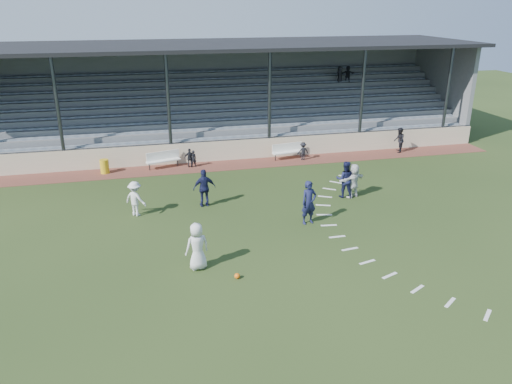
{
  "coord_description": "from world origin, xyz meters",
  "views": [
    {
      "loc": [
        -4.68,
        -17.24,
        9.07
      ],
      "look_at": [
        0.0,
        2.5,
        1.3
      ],
      "focal_mm": 35.0,
      "sensor_mm": 36.0,
      "label": 1
    }
  ],
  "objects_px": {
    "player_white_lead": "(197,246)",
    "official": "(399,140)",
    "bench_right": "(288,150)",
    "player_navy_lead": "(309,203)",
    "bench_left": "(163,158)",
    "trash_bin": "(105,166)",
    "football": "(237,276)"
  },
  "relations": [
    {
      "from": "player_white_lead",
      "to": "official",
      "type": "distance_m",
      "value": 18.64
    },
    {
      "from": "bench_right",
      "to": "trash_bin",
      "type": "bearing_deg",
      "value": 172.18
    },
    {
      "from": "player_navy_lead",
      "to": "official",
      "type": "height_order",
      "value": "player_navy_lead"
    },
    {
      "from": "bench_right",
      "to": "official",
      "type": "distance_m",
      "value": 7.33
    },
    {
      "from": "bench_right",
      "to": "football",
      "type": "relative_size",
      "value": 10.24
    },
    {
      "from": "bench_left",
      "to": "official",
      "type": "bearing_deg",
      "value": -17.38
    },
    {
      "from": "football",
      "to": "player_navy_lead",
      "type": "xyz_separation_m",
      "value": [
        3.94,
        3.87,
        0.87
      ]
    },
    {
      "from": "bench_right",
      "to": "player_navy_lead",
      "type": "height_order",
      "value": "player_navy_lead"
    },
    {
      "from": "bench_right",
      "to": "player_white_lead",
      "type": "height_order",
      "value": "player_white_lead"
    },
    {
      "from": "football",
      "to": "player_navy_lead",
      "type": "distance_m",
      "value": 5.59
    },
    {
      "from": "trash_bin",
      "to": "player_white_lead",
      "type": "relative_size",
      "value": 0.44
    },
    {
      "from": "bench_left",
      "to": "official",
      "type": "xyz_separation_m",
      "value": [
        14.84,
        -0.28,
        0.23
      ]
    },
    {
      "from": "player_white_lead",
      "to": "player_navy_lead",
      "type": "xyz_separation_m",
      "value": [
        5.18,
        2.83,
        0.08
      ]
    },
    {
      "from": "player_white_lead",
      "to": "player_navy_lead",
      "type": "height_order",
      "value": "player_navy_lead"
    },
    {
      "from": "bench_right",
      "to": "official",
      "type": "xyz_separation_m",
      "value": [
        7.32,
        -0.29,
        0.23
      ]
    },
    {
      "from": "bench_right",
      "to": "football",
      "type": "height_order",
      "value": "bench_right"
    },
    {
      "from": "player_white_lead",
      "to": "player_navy_lead",
      "type": "bearing_deg",
      "value": -166.41
    },
    {
      "from": "official",
      "to": "player_white_lead",
      "type": "bearing_deg",
      "value": -26.8
    },
    {
      "from": "bench_left",
      "to": "trash_bin",
      "type": "relative_size",
      "value": 2.59
    },
    {
      "from": "trash_bin",
      "to": "official",
      "type": "xyz_separation_m",
      "value": [
        18.12,
        0.0,
        0.4
      ]
    },
    {
      "from": "trash_bin",
      "to": "official",
      "type": "bearing_deg",
      "value": 0.01
    },
    {
      "from": "bench_left",
      "to": "football",
      "type": "relative_size",
      "value": 10.2
    },
    {
      "from": "bench_left",
      "to": "trash_bin",
      "type": "height_order",
      "value": "bench_left"
    },
    {
      "from": "bench_left",
      "to": "football",
      "type": "distance_m",
      "value": 13.34
    },
    {
      "from": "player_navy_lead",
      "to": "player_white_lead",
      "type": "bearing_deg",
      "value": -162.98
    },
    {
      "from": "bench_left",
      "to": "football",
      "type": "xyz_separation_m",
      "value": [
        1.73,
        -13.21,
        -0.48
      ]
    },
    {
      "from": "player_white_lead",
      "to": "official",
      "type": "xyz_separation_m",
      "value": [
        14.36,
        11.89,
        -0.07
      ]
    },
    {
      "from": "bench_right",
      "to": "trash_bin",
      "type": "relative_size",
      "value": 2.6
    },
    {
      "from": "bench_left",
      "to": "player_white_lead",
      "type": "xyz_separation_m",
      "value": [
        0.49,
        -12.17,
        0.3
      ]
    },
    {
      "from": "bench_right",
      "to": "player_navy_lead",
      "type": "bearing_deg",
      "value": -110.63
    },
    {
      "from": "football",
      "to": "player_white_lead",
      "type": "xyz_separation_m",
      "value": [
        -1.24,
        1.04,
        0.79
      ]
    },
    {
      "from": "football",
      "to": "bench_left",
      "type": "bearing_deg",
      "value": 97.44
    }
  ]
}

